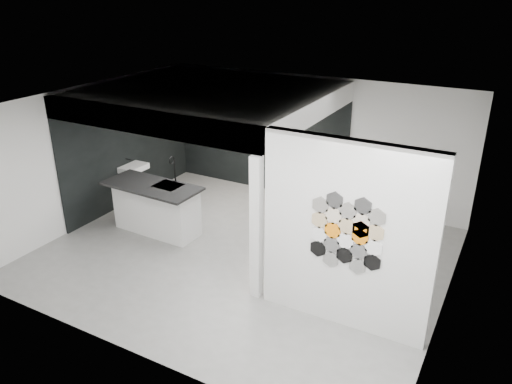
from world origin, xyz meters
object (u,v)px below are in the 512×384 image
object	(u,v)px
kettle	(289,137)
partition_panel	(346,237)
glass_vase	(314,142)
glass_bowl	(314,143)
bottle_dark	(245,131)
wall_basin	(134,168)
stockpot	(223,127)
utensil_cup	(220,128)
kitchen_island	(156,207)

from	to	relation	value
kettle	partition_panel	bearing A→B (deg)	-62.61
partition_panel	glass_vase	distance (m)	4.39
glass_bowl	glass_vase	distance (m)	0.03
bottle_dark	wall_basin	bearing A→B (deg)	-128.57
stockpot	kettle	size ratio (longest dim) A/B	1.04
glass_vase	utensil_cup	distance (m)	2.44
stockpot	partition_panel	bearing A→B (deg)	-41.05
bottle_dark	utensil_cup	xyz separation A→B (m)	(-0.70, 0.00, -0.03)
glass_bowl	utensil_cup	size ratio (longest dim) A/B	1.56
stockpot	utensil_cup	bearing A→B (deg)	180.00
kettle	glass_bowl	xyz separation A→B (m)	(0.63, 0.00, -0.03)
glass_bowl	wall_basin	bearing A→B (deg)	-148.65
stockpot	kettle	xyz separation A→B (m)	(1.74, 0.00, -0.00)
partition_panel	wall_basin	bearing A→B (deg)	161.77
glass_bowl	glass_vase	size ratio (longest dim) A/B	0.91
kettle	bottle_dark	world-z (taller)	kettle
kitchen_island	stockpot	xyz separation A→B (m)	(-0.25, 2.90, 0.87)
glass_bowl	utensil_cup	world-z (taller)	glass_bowl
stockpot	kettle	distance (m)	1.74
kitchen_island	kettle	distance (m)	3.37
wall_basin	glass_vase	bearing A→B (deg)	31.35
partition_panel	wall_basin	world-z (taller)	partition_panel
glass_vase	bottle_dark	xyz separation A→B (m)	(-1.74, 0.00, -0.00)
partition_panel	utensil_cup	distance (m)	5.95
partition_panel	bottle_dark	size ratio (longest dim) A/B	19.06
glass_bowl	glass_vase	xyz separation A→B (m)	(0.00, 0.00, 0.03)
glass_bowl	utensil_cup	distance (m)	2.44
partition_panel	stockpot	size ratio (longest dim) A/B	14.00
wall_basin	utensil_cup	xyz separation A→B (m)	(0.95, 2.07, 0.52)
bottle_dark	utensil_cup	distance (m)	0.70
stockpot	glass_vase	bearing A→B (deg)	0.00
wall_basin	bottle_dark	bearing A→B (deg)	51.43
partition_panel	utensil_cup	xyz separation A→B (m)	(-4.52, 3.87, -0.03)
stockpot	bottle_dark	bearing A→B (deg)	0.00
kettle	utensil_cup	distance (m)	1.82
kettle	glass_bowl	size ratio (longest dim) A/B	1.35
partition_panel	glass_vase	size ratio (longest dim) A/B	17.91
wall_basin	glass_bowl	size ratio (longest dim) A/B	4.22
bottle_dark	glass_vase	bearing A→B (deg)	0.00
kettle	wall_basin	bearing A→B (deg)	-150.79
wall_basin	utensil_cup	bearing A→B (deg)	65.38
glass_vase	utensil_cup	size ratio (longest dim) A/B	1.71
stockpot	bottle_dark	distance (m)	0.62
utensil_cup	bottle_dark	bearing A→B (deg)	0.00
kitchen_island	utensil_cup	world-z (taller)	kitchen_island
partition_panel	kettle	size ratio (longest dim) A/B	14.58
utensil_cup	wall_basin	bearing A→B (deg)	-114.62
kettle	utensil_cup	bearing A→B (deg)	172.45
stockpot	glass_bowl	size ratio (longest dim) A/B	1.41
kitchen_island	glass_bowl	world-z (taller)	kitchen_island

